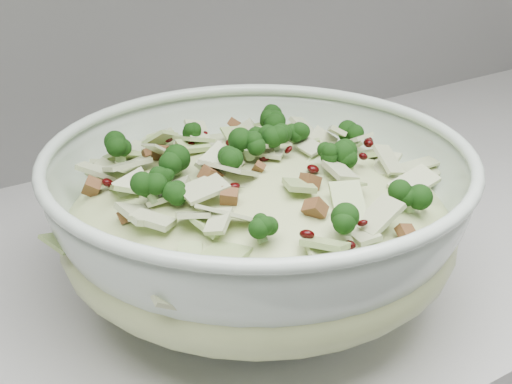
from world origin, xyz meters
TOP-DOWN VIEW (x-y plane):
  - mixing_bowl at (-0.00, 1.60)m, footprint 0.49×0.49m
  - salad at (-0.00, 1.60)m, footprint 0.44×0.44m

SIDE VIEW (x-z plane):
  - mixing_bowl at x=0.00m, z-range 0.90..1.05m
  - salad at x=0.00m, z-range 0.93..1.08m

